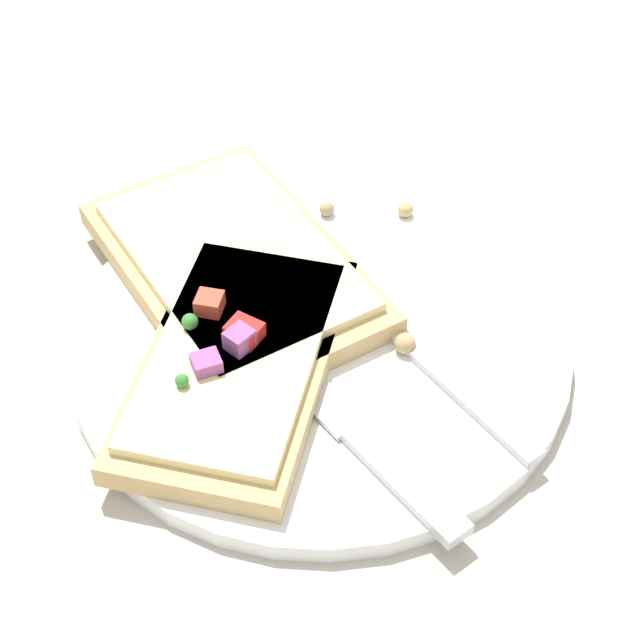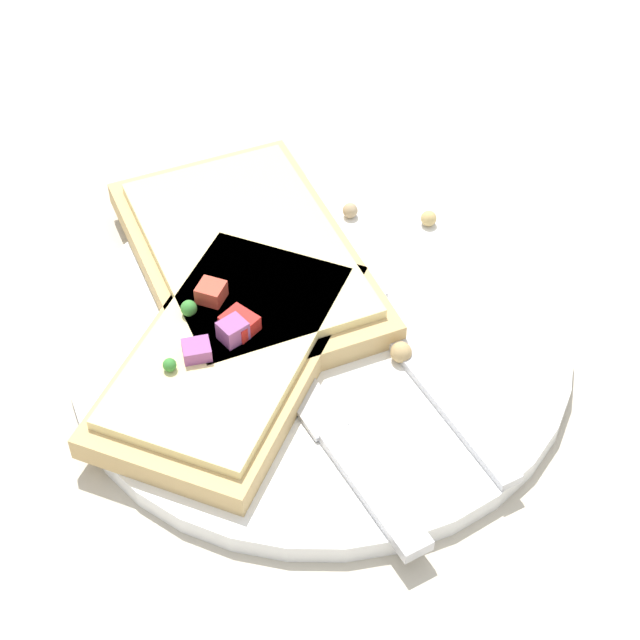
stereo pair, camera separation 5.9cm
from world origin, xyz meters
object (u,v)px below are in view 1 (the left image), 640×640
at_px(fork, 378,314).
at_px(knife, 342,420).
at_px(plate, 320,340).
at_px(pizza_slice_main, 234,265).
at_px(pizza_slice_corner, 236,362).

xyz_separation_m(fork, knife, (0.08, 0.02, 0.00)).
distance_m(plate, pizza_slice_main, 0.07).
bearing_deg(fork, plate, 72.81).
height_order(fork, pizza_slice_corner, pizza_slice_corner).
relative_size(fork, pizza_slice_corner, 1.12).
relative_size(knife, pizza_slice_main, 0.95).
relative_size(plate, fork, 1.29).
height_order(knife, pizza_slice_main, pizza_slice_main).
relative_size(plate, knife, 1.36).
height_order(fork, pizza_slice_main, pizza_slice_main).
distance_m(knife, pizza_slice_corner, 0.07).
bearing_deg(pizza_slice_corner, knife, -107.27).
bearing_deg(fork, pizza_slice_corner, 82.13).
height_order(fork, knife, knife).
distance_m(fork, knife, 0.08).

